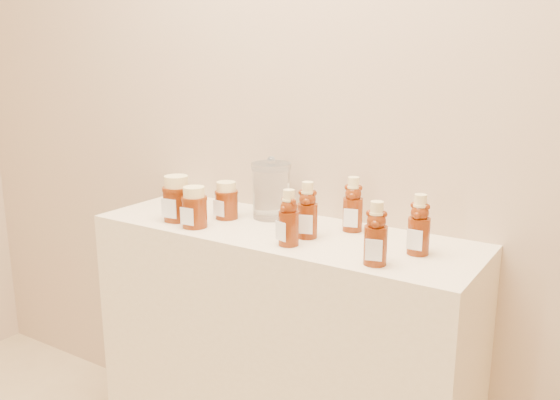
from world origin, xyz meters
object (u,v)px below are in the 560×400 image
Objects in this scene: bear_bottle_front_left at (289,214)px; glass_canister at (271,188)px; display_table at (281,364)px; bear_bottle_back_left at (307,206)px; honey_jar_left at (177,198)px.

glass_canister reaches higher than bear_bottle_front_left.
display_table is at bearing 146.52° from bear_bottle_front_left.
display_table is 0.56m from bear_bottle_front_left.
bear_bottle_back_left reaches higher than display_table.
glass_canister is (0.23, 0.19, 0.03)m from honey_jar_left.
honey_jar_left is (-0.44, -0.07, -0.02)m from bear_bottle_back_left.
bear_bottle_front_left is 0.92× the size of glass_canister.
honey_jar_left is 0.30m from glass_canister.
bear_bottle_back_left reaches higher than bear_bottle_front_left.
bear_bottle_back_left is 1.28× the size of honey_jar_left.
display_table is at bearing 146.95° from bear_bottle_back_left.
display_table is 6.16× the size of glass_canister.
bear_bottle_front_left is at bearing -10.04° from honey_jar_left.
glass_canister is (-0.20, 0.12, 0.00)m from bear_bottle_back_left.
honey_jar_left is (-0.43, 0.02, -0.02)m from bear_bottle_front_left.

